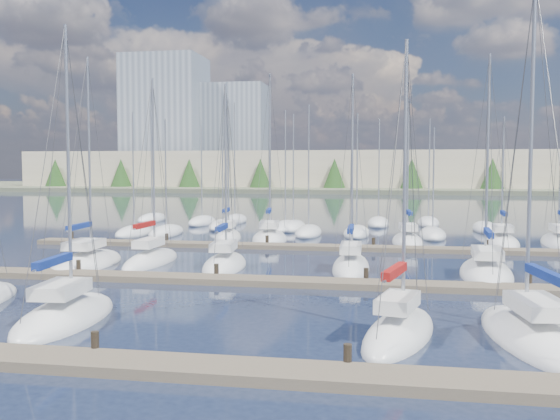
% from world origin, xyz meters
% --- Properties ---
extents(ground, '(400.00, 400.00, 0.00)m').
position_xyz_m(ground, '(0.00, 60.00, 0.00)').
color(ground, '#212A42').
rests_on(ground, ground).
extents(dock_near, '(44.00, 1.93, 1.10)m').
position_xyz_m(dock_near, '(0.00, 2.01, 0.15)').
color(dock_near, '#6B5E4C').
rests_on(dock_near, ground).
extents(dock_mid, '(44.00, 1.93, 1.10)m').
position_xyz_m(dock_mid, '(0.00, 16.01, 0.15)').
color(dock_mid, '#6B5E4C').
rests_on(dock_mid, ground).
extents(dock_far, '(44.00, 1.93, 1.10)m').
position_xyz_m(dock_far, '(0.00, 30.01, 0.15)').
color(dock_far, '#6B5E4C').
rests_on(dock_far, ground).
extents(sailboat_h, '(3.64, 8.26, 13.53)m').
position_xyz_m(sailboat_h, '(-13.15, 20.12, 0.18)').
color(sailboat_h, white).
rests_on(sailboat_h, ground).
extents(sailboat_r, '(3.01, 8.71, 14.00)m').
position_xyz_m(sailboat_r, '(18.18, 35.80, 0.19)').
color(sailboat_r, white).
rests_on(sailboat_r, ground).
extents(sailboat_e, '(3.79, 8.64, 13.30)m').
position_xyz_m(sailboat_e, '(10.13, 7.31, 0.18)').
color(sailboat_e, white).
rests_on(sailboat_e, ground).
extents(sailboat_d, '(3.58, 6.98, 11.29)m').
position_xyz_m(sailboat_d, '(5.56, 6.93, 0.19)').
color(sailboat_d, white).
rests_on(sailboat_d, ground).
extents(sailboat_j, '(2.94, 6.99, 11.75)m').
position_xyz_m(sailboat_j, '(-4.58, 20.75, 0.19)').
color(sailboat_j, white).
rests_on(sailboat_j, ground).
extents(sailboat_c, '(3.32, 7.50, 12.36)m').
position_xyz_m(sailboat_c, '(-7.35, 7.08, 0.18)').
color(sailboat_c, white).
rests_on(sailboat_c, ground).
extents(sailboat_l, '(3.41, 8.83, 13.08)m').
position_xyz_m(sailboat_l, '(10.48, 20.62, 0.18)').
color(sailboat_l, white).
rests_on(sailboat_l, ground).
extents(sailboat_o, '(3.89, 8.04, 14.45)m').
position_xyz_m(sailboat_o, '(-4.59, 34.88, 0.19)').
color(sailboat_o, white).
rests_on(sailboat_o, ground).
extents(sailboat_i, '(2.17, 7.43, 12.34)m').
position_xyz_m(sailboat_i, '(-9.56, 21.53, 0.20)').
color(sailboat_i, white).
rests_on(sailboat_i, ground).
extents(sailboat_q, '(3.01, 7.34, 10.69)m').
position_xyz_m(sailboat_q, '(13.76, 35.15, 0.17)').
color(sailboat_q, white).
rests_on(sailboat_q, ground).
extents(sailboat_p, '(2.80, 7.15, 12.15)m').
position_xyz_m(sailboat_p, '(6.56, 34.72, 0.19)').
color(sailboat_p, white).
rests_on(sailboat_p, ground).
extents(sailboat_k, '(2.39, 8.01, 12.26)m').
position_xyz_m(sailboat_k, '(2.94, 21.35, 0.19)').
color(sailboat_k, white).
rests_on(sailboat_k, ground).
extents(sailboat_n, '(2.86, 6.94, 12.44)m').
position_xyz_m(sailboat_n, '(-8.10, 34.73, 0.20)').
color(sailboat_n, white).
rests_on(sailboat_n, ground).
extents(distant_boats, '(36.93, 20.75, 13.30)m').
position_xyz_m(distant_boats, '(-4.34, 43.76, 0.29)').
color(distant_boats, '#9EA0A5').
rests_on(distant_boats, ground).
extents(shoreline, '(400.00, 60.00, 38.00)m').
position_xyz_m(shoreline, '(-13.29, 149.77, 7.44)').
color(shoreline, '#666B51').
rests_on(shoreline, ground).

